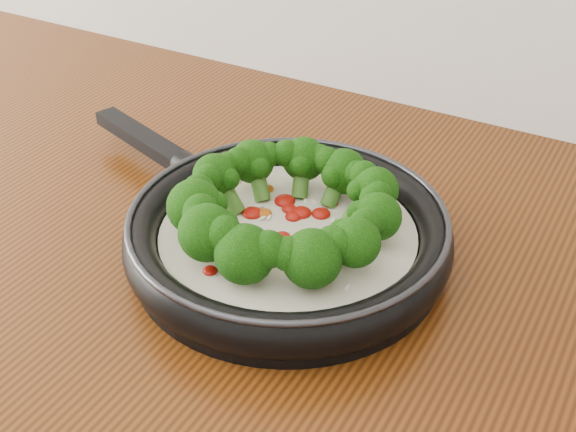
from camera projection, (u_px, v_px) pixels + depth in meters
The scene contains 1 object.
skillet at pixel (285, 229), 0.70m from camera, with size 0.52×0.39×0.09m.
Camera 1 is at (0.40, 0.61, 1.34)m, focal length 46.40 mm.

